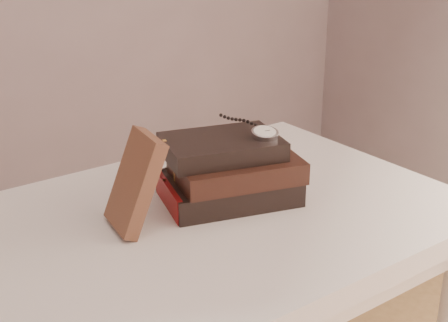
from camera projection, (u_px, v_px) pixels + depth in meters
table at (176, 272)px, 1.09m from camera, size 1.00×0.60×0.75m
book_stack at (229, 171)px, 1.13m from camera, size 0.26×0.22×0.11m
journal at (135, 182)px, 1.02m from camera, size 0.10×0.11×0.16m
pocket_watch at (262, 132)px, 1.11m from camera, size 0.06×0.15×0.02m
eyeglasses at (172, 156)px, 1.16m from camera, size 0.12×0.13×0.05m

